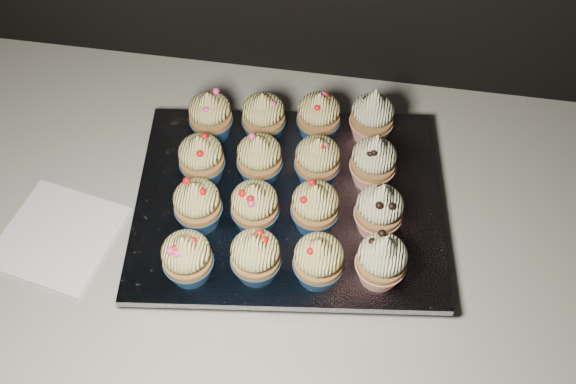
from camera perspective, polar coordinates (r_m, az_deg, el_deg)
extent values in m
cube|color=black|center=(1.32, 4.05, -14.37)|extent=(2.40, 0.60, 0.86)
cube|color=beige|center=(0.92, 5.66, -4.05)|extent=(2.44, 0.64, 0.04)
cube|color=white|center=(0.94, -19.73, -3.69)|extent=(0.18, 0.18, 0.00)
cube|color=black|center=(0.90, 0.00, -1.45)|extent=(0.42, 0.34, 0.02)
cube|color=silver|center=(0.89, 0.00, -0.83)|extent=(0.45, 0.38, 0.01)
cone|color=navy|center=(0.82, -8.74, -6.60)|extent=(0.06, 0.06, 0.03)
ellipsoid|color=#E1CE72|center=(0.79, -9.08, -5.25)|extent=(0.06, 0.06, 0.04)
cone|color=#E1CE72|center=(0.77, -9.30, -4.37)|extent=(0.03, 0.03, 0.02)
cone|color=navy|center=(0.81, -2.83, -6.54)|extent=(0.06, 0.06, 0.03)
ellipsoid|color=#E1CE72|center=(0.78, -2.94, -5.17)|extent=(0.06, 0.06, 0.04)
cone|color=#E1CE72|center=(0.76, -3.02, -4.29)|extent=(0.03, 0.03, 0.02)
cone|color=navy|center=(0.81, 2.66, -6.90)|extent=(0.06, 0.06, 0.03)
ellipsoid|color=#E1CE72|center=(0.77, 2.77, -5.55)|extent=(0.06, 0.06, 0.04)
cone|color=#E1CE72|center=(0.75, 2.84, -4.67)|extent=(0.03, 0.03, 0.02)
cone|color=red|center=(0.81, 8.11, -6.86)|extent=(0.06, 0.06, 0.03)
ellipsoid|color=beige|center=(0.78, 8.43, -5.52)|extent=(0.06, 0.06, 0.04)
cone|color=beige|center=(0.76, 8.69, -4.45)|extent=(0.03, 0.03, 0.03)
cone|color=navy|center=(0.86, -7.86, -1.98)|extent=(0.06, 0.06, 0.03)
ellipsoid|color=#E1CE72|center=(0.83, -8.15, -0.52)|extent=(0.06, 0.06, 0.04)
cone|color=#E1CE72|center=(0.81, -8.34, 0.42)|extent=(0.03, 0.03, 0.02)
cone|color=navy|center=(0.85, -2.90, -2.15)|extent=(0.06, 0.06, 0.03)
ellipsoid|color=#E1CE72|center=(0.82, -3.01, -0.68)|extent=(0.06, 0.06, 0.04)
cone|color=#E1CE72|center=(0.80, -3.08, 0.27)|extent=(0.03, 0.03, 0.02)
cone|color=navy|center=(0.85, 2.36, -2.20)|extent=(0.06, 0.06, 0.03)
ellipsoid|color=#E1CE72|center=(0.82, 2.45, -0.73)|extent=(0.06, 0.06, 0.04)
cone|color=#E1CE72|center=(0.80, 2.51, 0.21)|extent=(0.03, 0.03, 0.02)
cone|color=red|center=(0.85, 7.91, -2.51)|extent=(0.06, 0.06, 0.03)
ellipsoid|color=beige|center=(0.82, 8.20, -1.06)|extent=(0.06, 0.06, 0.04)
cone|color=beige|center=(0.80, 8.44, 0.08)|extent=(0.03, 0.03, 0.03)
cone|color=navy|center=(0.90, -7.54, 2.05)|extent=(0.06, 0.06, 0.03)
ellipsoid|color=#E1CE72|center=(0.87, -7.80, 3.58)|extent=(0.06, 0.06, 0.04)
cone|color=#E1CE72|center=(0.86, -7.97, 4.55)|extent=(0.03, 0.03, 0.02)
cone|color=navy|center=(0.90, -2.50, 2.07)|extent=(0.06, 0.06, 0.03)
ellipsoid|color=#E1CE72|center=(0.87, -2.59, 3.61)|extent=(0.06, 0.06, 0.04)
cone|color=#E1CE72|center=(0.85, -2.65, 4.60)|extent=(0.03, 0.03, 0.02)
cone|color=navy|center=(0.89, 2.57, 1.90)|extent=(0.06, 0.06, 0.03)
ellipsoid|color=#E1CE72|center=(0.86, 2.66, 3.43)|extent=(0.06, 0.06, 0.04)
cone|color=#E1CE72|center=(0.85, 2.72, 4.42)|extent=(0.03, 0.03, 0.02)
cone|color=red|center=(0.90, 7.43, 1.73)|extent=(0.06, 0.06, 0.03)
ellipsoid|color=beige|center=(0.87, 7.69, 3.26)|extent=(0.06, 0.06, 0.04)
cone|color=beige|center=(0.85, 7.90, 4.45)|extent=(0.03, 0.03, 0.03)
cone|color=navy|center=(0.95, -6.77, 5.83)|extent=(0.06, 0.06, 0.03)
ellipsoid|color=#E1CE72|center=(0.92, -6.99, 7.39)|extent=(0.06, 0.06, 0.04)
cone|color=#E1CE72|center=(0.91, -7.14, 8.38)|extent=(0.03, 0.03, 0.02)
cone|color=navy|center=(0.94, -2.15, 5.77)|extent=(0.06, 0.06, 0.03)
ellipsoid|color=#E1CE72|center=(0.92, -2.23, 7.34)|extent=(0.06, 0.06, 0.04)
cone|color=#E1CE72|center=(0.90, -2.27, 8.34)|extent=(0.03, 0.03, 0.02)
cone|color=navy|center=(0.95, 2.68, 5.80)|extent=(0.06, 0.06, 0.03)
ellipsoid|color=#E1CE72|center=(0.92, 2.77, 7.38)|extent=(0.06, 0.06, 0.04)
cone|color=#E1CE72|center=(0.90, 2.83, 8.38)|extent=(0.03, 0.03, 0.02)
cone|color=red|center=(0.95, 7.32, 5.66)|extent=(0.06, 0.06, 0.03)
ellipsoid|color=beige|center=(0.92, 7.57, 7.22)|extent=(0.06, 0.06, 0.04)
cone|color=beige|center=(0.90, 7.76, 8.43)|extent=(0.03, 0.03, 0.03)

